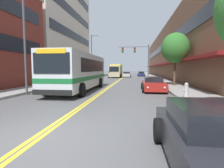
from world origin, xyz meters
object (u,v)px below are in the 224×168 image
street_lamp_left_far (93,53)px  car_navy_parked_right_far (141,74)px  car_red_parked_right_mid (153,84)px  fire_hydrant (186,90)px  car_slate_blue_parked_left_near (90,77)px  car_charcoal_parked_right_foreground (216,141)px  box_truck (116,71)px  city_bus (80,70)px  street_tree_right_mid (175,48)px  car_silver_moving_lead (127,75)px  traffic_signal_mast (138,55)px  street_lamp_left_near (28,31)px

street_lamp_left_far → car_navy_parked_right_far: bearing=59.5°
car_red_parked_right_mid → fire_hydrant: 4.66m
car_slate_blue_parked_left_near → car_red_parked_right_mid: 14.11m
car_charcoal_parked_right_foreground → box_truck: size_ratio=0.58×
city_bus → street_tree_right_mid: size_ratio=1.93×
car_charcoal_parked_right_foreground → car_slate_blue_parked_left_near: bearing=110.0°
car_red_parked_right_mid → car_silver_moving_lead: bearing=97.8°
box_truck → street_lamp_left_far: bearing=-112.5°
car_charcoal_parked_right_foreground → street_tree_right_mid: 16.70m
traffic_signal_mast → street_lamp_left_far: bearing=-169.8°
car_charcoal_parked_right_foreground → street_tree_right_mid: street_tree_right_mid is taller
car_red_parked_right_mid → traffic_signal_mast: bearing=93.6°
city_bus → traffic_signal_mast: traffic_signal_mast is taller
street_lamp_left_near → fire_hydrant: 11.71m
box_truck → car_navy_parked_right_far: bearing=52.4°
city_bus → car_charcoal_parked_right_foreground: size_ratio=2.59×
car_navy_parked_right_far → car_charcoal_parked_right_foreground: bearing=-90.2°
car_slate_blue_parked_left_near → traffic_signal_mast: size_ratio=0.69×
car_navy_parked_right_far → box_truck: size_ratio=0.64×
fire_hydrant → car_silver_moving_lead: bearing=99.6°
traffic_signal_mast → street_lamp_left_near: street_lamp_left_near is taller
car_slate_blue_parked_left_near → car_red_parked_right_mid: size_ratio=0.96×
car_slate_blue_parked_left_near → car_navy_parked_right_far: bearing=67.5°
city_bus → car_navy_parked_right_far: bearing=78.5°
traffic_signal_mast → car_silver_moving_lead: bearing=106.3°
car_navy_parked_right_far → box_truck: box_truck is taller
city_bus → car_charcoal_parked_right_foreground: city_bus is taller
box_truck → car_red_parked_right_mid: bearing=-76.1°
city_bus → car_navy_parked_right_far: 33.41m
street_lamp_left_near → street_tree_right_mid: (11.96, 7.46, -0.56)m
city_bus → street_lamp_left_near: bearing=-130.2°
car_navy_parked_right_far → car_slate_blue_parked_left_near: bearing=-112.5°
car_navy_parked_right_far → box_truck: bearing=-127.6°
street_lamp_left_far → city_bus: bearing=-80.3°
car_silver_moving_lead → traffic_signal_mast: traffic_signal_mast is taller
car_red_parked_right_mid → street_lamp_left_near: street_lamp_left_near is taller
street_lamp_left_near → street_lamp_left_far: bearing=90.1°
street_tree_right_mid → fire_hydrant: size_ratio=6.14×
car_red_parked_right_mid → box_truck: size_ratio=0.65×
fire_hydrant → street_lamp_left_far: bearing=118.2°
car_charcoal_parked_right_foreground → car_red_parked_right_mid: (0.09, 12.40, -0.01)m
city_bus → street_lamp_left_far: (-2.83, 16.62, 3.00)m
car_slate_blue_parked_left_near → car_silver_moving_lead: (5.07, 15.02, -0.05)m
traffic_signal_mast → street_tree_right_mid: (3.71, -13.96, -0.43)m
traffic_signal_mast → street_lamp_left_far: (-8.29, -1.49, 0.23)m
box_truck → city_bus: bearing=-91.3°
car_charcoal_parked_right_foreground → fire_hydrant: size_ratio=4.57×
car_slate_blue_parked_left_near → street_tree_right_mid: street_tree_right_mid is taller
city_bus → fire_hydrant: size_ratio=11.83×
car_navy_parked_right_far → street_lamp_left_far: (-9.48, -16.10, 4.22)m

